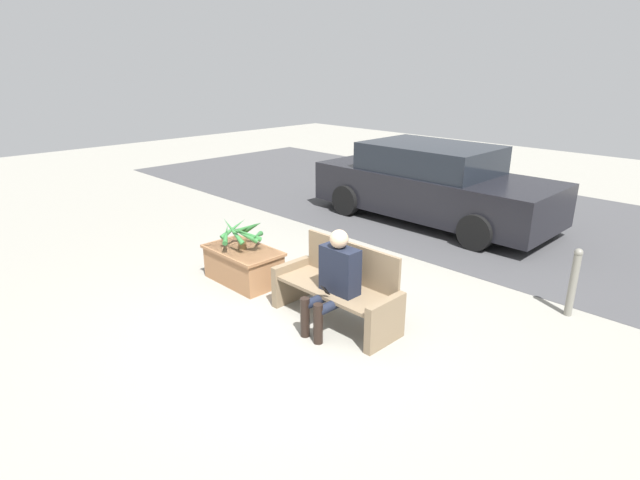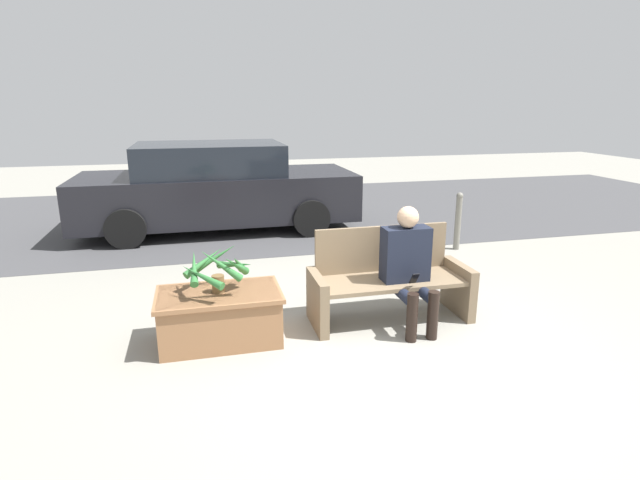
% 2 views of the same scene
% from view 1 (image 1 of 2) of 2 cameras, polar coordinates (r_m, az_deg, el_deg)
% --- Properties ---
extents(ground_plane, '(30.00, 30.00, 0.00)m').
position_cam_1_polar(ground_plane, '(5.85, -3.55, -9.91)').
color(ground_plane, gray).
extents(road_surface, '(20.00, 6.00, 0.01)m').
position_cam_1_polar(road_surface, '(10.34, 21.48, 1.99)').
color(road_surface, '#424244').
rests_on(road_surface, ground_plane).
extents(bench, '(1.59, 0.60, 0.91)m').
position_cam_1_polar(bench, '(5.85, 2.12, -5.51)').
color(bench, '#7A664C').
rests_on(bench, ground_plane).
extents(person_seated, '(0.46, 0.60, 1.17)m').
position_cam_1_polar(person_seated, '(5.55, 1.69, -4.22)').
color(person_seated, black).
rests_on(person_seated, ground_plane).
extents(planter_box, '(1.11, 0.65, 0.48)m').
position_cam_1_polar(planter_box, '(6.99, -8.74, -2.71)').
color(planter_box, '#936642').
rests_on(planter_box, ground_plane).
extents(potted_plant, '(0.66, 0.66, 0.48)m').
position_cam_1_polar(potted_plant, '(6.83, -8.86, 0.84)').
color(potted_plant, brown).
rests_on(potted_plant, planter_box).
extents(parked_car, '(4.58, 1.98, 1.46)m').
position_cam_1_polar(parked_car, '(9.78, 12.69, 6.26)').
color(parked_car, black).
rests_on(parked_car, ground_plane).
extents(bollard_post, '(0.10, 0.10, 0.86)m').
position_cam_1_polar(bollard_post, '(6.63, 26.98, -4.22)').
color(bollard_post, slate).
rests_on(bollard_post, ground_plane).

